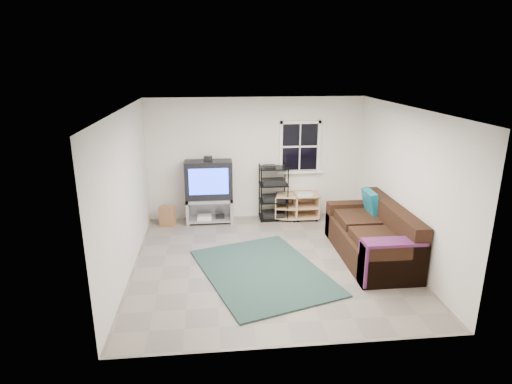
{
  "coord_description": "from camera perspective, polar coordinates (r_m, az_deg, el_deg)",
  "views": [
    {
      "loc": [
        -0.92,
        -6.61,
        3.31
      ],
      "look_at": [
        -0.19,
        0.4,
        1.14
      ],
      "focal_mm": 30.0,
      "sensor_mm": 36.0,
      "label": 1
    }
  ],
  "objects": [
    {
      "name": "paper_bag",
      "position": [
        9.12,
        -11.74,
        -3.15
      ],
      "size": [
        0.34,
        0.28,
        0.42
      ],
      "primitive_type": "cube",
      "rotation": [
        0.0,
        0.0,
        -0.35
      ],
      "color": "#966843",
      "rests_on": "ground"
    },
    {
      "name": "av_rack",
      "position": [
        9.2,
        2.33,
        -0.55
      ],
      "size": [
        0.6,
        0.44,
        1.21
      ],
      "color": "black",
      "rests_on": "ground"
    },
    {
      "name": "room",
      "position": [
        9.26,
        5.86,
        5.59
      ],
      "size": [
        4.6,
        4.62,
        4.6
      ],
      "color": "gray",
      "rests_on": "ground"
    },
    {
      "name": "sofa",
      "position": [
        7.75,
        15.32,
        -5.88
      ],
      "size": [
        1.0,
        2.26,
        1.03
      ],
      "color": "black",
      "rests_on": "ground"
    },
    {
      "name": "side_table_right",
      "position": [
        9.37,
        6.61,
        -1.56
      ],
      "size": [
        0.51,
        0.54,
        0.59
      ],
      "rotation": [
        0.0,
        0.0,
        0.0
      ],
      "color": "#DBB487",
      "rests_on": "ground"
    },
    {
      "name": "tv_unit",
      "position": [
        9.01,
        -6.3,
        0.74
      ],
      "size": [
        0.98,
        0.49,
        1.44
      ],
      "color": "#A4A4AC",
      "rests_on": "ground"
    },
    {
      "name": "side_table_left",
      "position": [
        9.34,
        4.08,
        -1.78
      ],
      "size": [
        0.55,
        0.55,
        0.55
      ],
      "rotation": [
        0.0,
        0.0,
        -0.2
      ],
      "color": "#DBB487",
      "rests_on": "ground"
    },
    {
      "name": "shag_rug",
      "position": [
        7.09,
        0.93,
        -10.58
      ],
      "size": [
        2.43,
        2.86,
        0.03
      ],
      "primitive_type": "cube",
      "rotation": [
        0.0,
        0.0,
        0.31
      ],
      "color": "black",
      "rests_on": "ground"
    }
  ]
}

